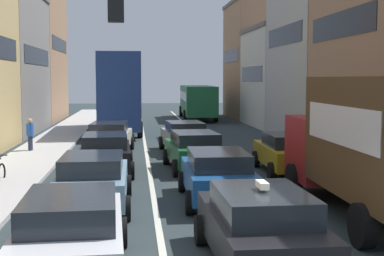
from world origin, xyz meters
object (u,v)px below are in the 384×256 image
(wagon_left_lane_second, at_px, (93,180))
(sedan_right_lane_behind_truck, at_px, (288,152))
(sedan_left_lane_front, at_px, (71,231))
(coupe_centre_lane_fourth, at_px, (184,136))
(pedestrian_near_kerb, at_px, (30,133))
(taxi_centre_lane_front, at_px, (260,226))
(removalist_box_truck, at_px, (374,141))
(sedan_left_lane_third, at_px, (106,152))
(bus_mid_queue_primary, at_px, (118,89))
(traffic_light_pole, at_px, (7,62))
(sedan_left_lane_fourth, at_px, (110,137))
(sedan_centre_lane_second, at_px, (218,175))
(hatchback_centre_lane_third, at_px, (194,149))
(bus_far_queue_secondary, at_px, (197,99))

(wagon_left_lane_second, bearing_deg, sedan_right_lane_behind_truck, -53.93)
(sedan_left_lane_front, height_order, coupe_centre_lane_fourth, same)
(sedan_right_lane_behind_truck, distance_m, pedestrian_near_kerb, 12.53)
(taxi_centre_lane_front, distance_m, pedestrian_near_kerb, 18.18)
(removalist_box_truck, xyz_separation_m, sedan_left_lane_third, (-7.03, 7.48, -1.18))
(sedan_right_lane_behind_truck, distance_m, bus_mid_queue_primary, 17.63)
(traffic_light_pole, height_order, bus_mid_queue_primary, traffic_light_pole)
(taxi_centre_lane_front, xyz_separation_m, sedan_left_lane_fourth, (-3.49, 16.14, -0.00))
(taxi_centre_lane_front, xyz_separation_m, sedan_right_lane_behind_truck, (3.39, 10.05, -0.00))
(sedan_centre_lane_second, distance_m, sedan_left_lane_fourth, 11.20)
(traffic_light_pole, xyz_separation_m, sedan_left_lane_third, (1.12, 10.62, -3.02))
(sedan_left_lane_front, xyz_separation_m, sedan_centre_lane_second, (3.50, 5.53, 0.00))
(traffic_light_pole, distance_m, pedestrian_near_kerb, 17.07)
(coupe_centre_lane_fourth, bearing_deg, sedan_left_lane_front, 163.80)
(hatchback_centre_lane_third, height_order, coupe_centre_lane_fourth, same)
(sedan_centre_lane_second, xyz_separation_m, bus_mid_queue_primary, (-3.39, 20.71, 2.03))
(bus_far_queue_secondary, bearing_deg, coupe_centre_lane_fourth, 173.82)
(traffic_light_pole, height_order, sedan_left_lane_third, traffic_light_pole)
(traffic_light_pole, relative_size, sedan_left_lane_third, 1.27)
(sedan_left_lane_front, xyz_separation_m, coupe_centre_lane_fourth, (3.52, 16.19, 0.00))
(sedan_left_lane_front, bearing_deg, coupe_centre_lane_fourth, -14.43)
(taxi_centre_lane_front, distance_m, coupe_centre_lane_fourth, 16.16)
(bus_mid_queue_primary, height_order, bus_far_queue_secondary, bus_mid_queue_primary)
(sedan_centre_lane_second, bearing_deg, traffic_light_pole, 141.06)
(sedan_centre_lane_second, bearing_deg, removalist_box_truck, -121.50)
(sedan_left_lane_front, relative_size, sedan_left_lane_fourth, 0.99)
(traffic_light_pole, bearing_deg, bus_far_queue_secondary, 78.46)
(sedan_left_lane_fourth, bearing_deg, traffic_light_pole, -179.88)
(sedan_left_lane_third, xyz_separation_m, sedan_right_lane_behind_truck, (6.80, -0.64, 0.00))
(removalist_box_truck, relative_size, taxi_centre_lane_front, 1.79)
(sedan_left_lane_third, bearing_deg, traffic_light_pole, 172.49)
(traffic_light_pole, bearing_deg, coupe_centre_lane_fourth, 74.12)
(wagon_left_lane_second, xyz_separation_m, sedan_right_lane_behind_truck, (6.85, 4.98, 0.00))
(taxi_centre_lane_front, relative_size, bus_far_queue_secondary, 0.41)
(wagon_left_lane_second, distance_m, sedan_right_lane_behind_truck, 8.47)
(sedan_right_lane_behind_truck, xyz_separation_m, bus_mid_queue_primary, (-6.74, 16.16, 2.03))
(wagon_left_lane_second, relative_size, pedestrian_near_kerb, 2.59)
(wagon_left_lane_second, bearing_deg, sedan_left_lane_fourth, 0.22)
(sedan_left_lane_third, height_order, bus_mid_queue_primary, bus_mid_queue_primary)
(sedan_right_lane_behind_truck, bearing_deg, bus_mid_queue_primary, 24.22)
(removalist_box_truck, xyz_separation_m, taxi_centre_lane_front, (-3.63, -3.21, -1.18))
(pedestrian_near_kerb, bearing_deg, coupe_centre_lane_fourth, 4.55)
(hatchback_centre_lane_third, height_order, bus_far_queue_secondary, bus_far_queue_secondary)
(taxi_centre_lane_front, xyz_separation_m, sedan_left_lane_front, (-3.46, -0.03, -0.00))
(sedan_left_lane_front, bearing_deg, bus_mid_queue_primary, -2.42)
(bus_mid_queue_primary, bearing_deg, hatchback_centre_lane_third, -169.47)
(sedan_left_lane_fourth, distance_m, bus_far_queue_secondary, 22.53)
(sedan_centre_lane_second, distance_m, bus_mid_queue_primary, 21.08)
(sedan_centre_lane_second, xyz_separation_m, sedan_left_lane_fourth, (-3.53, 10.63, 0.00))
(taxi_centre_lane_front, height_order, sedan_left_lane_third, taxi_centre_lane_front)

